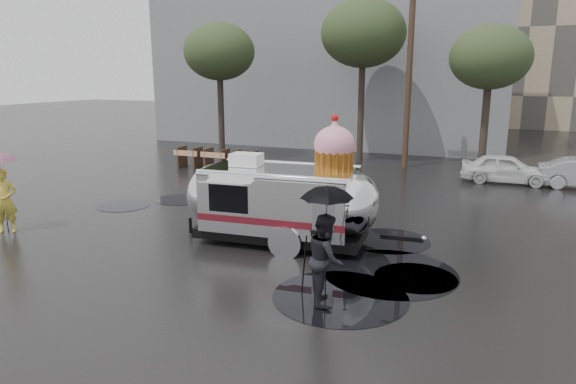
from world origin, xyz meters
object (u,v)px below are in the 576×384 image
at_px(person_right, 326,259).
at_px(person_left, 5,201).
at_px(airstream_trailer, 284,198).
at_px(tripod, 315,257).

bearing_deg(person_right, person_left, 62.57).
bearing_deg(airstream_trailer, person_left, -168.91).
bearing_deg(person_right, tripod, 23.61).
bearing_deg(tripod, airstream_trailer, 144.07).
distance_m(person_right, tripod, 0.50).
bearing_deg(person_right, airstream_trailer, 13.45).
relative_size(airstream_trailer, person_left, 3.56).
distance_m(person_left, tripod, 9.56).
height_order(person_right, tripod, person_right).
bearing_deg(person_left, airstream_trailer, -21.67).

